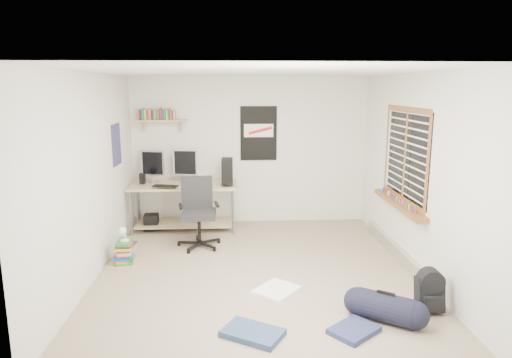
{
  "coord_description": "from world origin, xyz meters",
  "views": [
    {
      "loc": [
        -0.29,
        -5.5,
        2.32
      ],
      "look_at": [
        0.01,
        0.33,
        1.14
      ],
      "focal_mm": 32.0,
      "sensor_mm": 36.0,
      "label": 1
    }
  ],
  "objects_px": {
    "desk": "(184,207)",
    "office_chair": "(199,215)",
    "duffel_bag": "(385,308)",
    "backpack": "(429,294)",
    "book_stack": "(125,253)"
  },
  "relations": [
    {
      "from": "desk",
      "to": "office_chair",
      "type": "relative_size",
      "value": 1.69
    },
    {
      "from": "office_chair",
      "to": "duffel_bag",
      "type": "xyz_separation_m",
      "value": [
        2.02,
        -2.31,
        -0.35
      ]
    },
    {
      "from": "office_chair",
      "to": "backpack",
      "type": "distance_m",
      "value": 3.34
    },
    {
      "from": "office_chair",
      "to": "book_stack",
      "type": "distance_m",
      "value": 1.19
    },
    {
      "from": "book_stack",
      "to": "backpack",
      "type": "bearing_deg",
      "value": -23.52
    },
    {
      "from": "office_chair",
      "to": "duffel_bag",
      "type": "bearing_deg",
      "value": -58.67
    },
    {
      "from": "book_stack",
      "to": "office_chair",
      "type": "bearing_deg",
      "value": 32.99
    },
    {
      "from": "backpack",
      "to": "book_stack",
      "type": "distance_m",
      "value": 3.82
    },
    {
      "from": "backpack",
      "to": "duffel_bag",
      "type": "distance_m",
      "value": 0.55
    },
    {
      "from": "desk",
      "to": "backpack",
      "type": "bearing_deg",
      "value": -70.44
    },
    {
      "from": "duffel_bag",
      "to": "backpack",
      "type": "bearing_deg",
      "value": 52.4
    },
    {
      "from": "office_chair",
      "to": "book_stack",
      "type": "relative_size",
      "value": 2.1
    },
    {
      "from": "desk",
      "to": "book_stack",
      "type": "distance_m",
      "value": 1.65
    },
    {
      "from": "desk",
      "to": "duffel_bag",
      "type": "distance_m",
      "value": 3.96
    },
    {
      "from": "office_chair",
      "to": "backpack",
      "type": "relative_size",
      "value": 2.86
    }
  ]
}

